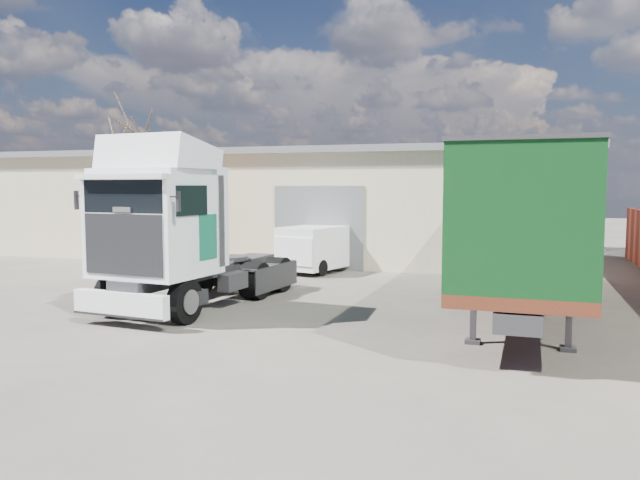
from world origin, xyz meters
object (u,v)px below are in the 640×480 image
(bare_tree, at_px, (133,119))
(orange_skip, at_px, (169,247))
(panel_van, at_px, (323,247))
(box_trailer, at_px, (525,215))
(tractor_unit, at_px, (177,239))

(bare_tree, xyz_separation_m, orange_skip, (10.00, -12.26, -6.94))
(bare_tree, relative_size, panel_van, 1.91)
(orange_skip, bearing_deg, bare_tree, 125.15)
(bare_tree, height_order, panel_van, bare_tree)
(box_trailer, relative_size, orange_skip, 3.65)
(bare_tree, bearing_deg, panel_van, -32.51)
(bare_tree, height_order, box_trailer, bare_tree)
(panel_van, bearing_deg, orange_skip, -147.81)
(bare_tree, height_order, tractor_unit, bare_tree)
(bare_tree, relative_size, box_trailer, 0.70)
(tractor_unit, relative_size, panel_van, 1.53)
(tractor_unit, bearing_deg, orange_skip, 128.92)
(box_trailer, distance_m, panel_van, 10.35)
(tractor_unit, bearing_deg, bare_tree, 132.74)
(panel_van, relative_size, orange_skip, 1.34)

